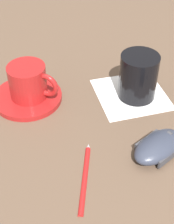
{
  "coord_description": "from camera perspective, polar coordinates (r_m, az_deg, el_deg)",
  "views": [
    {
      "loc": [
        -0.28,
        -0.43,
        0.45
      ],
      "look_at": [
        -0.05,
        -0.02,
        0.03
      ],
      "focal_mm": 55.0,
      "sensor_mm": 36.0,
      "label": 1
    }
  ],
  "objects": [
    {
      "name": "coffee_cup",
      "position": [
        0.69,
        -9.65,
        5.02
      ],
      "size": [
        0.08,
        0.1,
        0.07
      ],
      "color": "maroon",
      "rests_on": "saucer"
    },
    {
      "name": "saucer",
      "position": [
        0.72,
        -9.81,
        2.46
      ],
      "size": [
        0.14,
        0.14,
        0.01
      ],
      "primitive_type": "cylinder",
      "color": "maroon",
      "rests_on": "ground"
    },
    {
      "name": "ground_plane",
      "position": [
        0.69,
        2.86,
        0.23
      ],
      "size": [
        3.0,
        3.0,
        0.0
      ],
      "primitive_type": "plane",
      "color": "brown"
    },
    {
      "name": "pen",
      "position": [
        0.57,
        -0.35,
        -10.53
      ],
      "size": [
        0.09,
        0.13,
        0.01
      ],
      "color": "#B21919",
      "rests_on": "ground"
    },
    {
      "name": "napkin_under_glass",
      "position": [
        0.73,
        7.33,
        2.97
      ],
      "size": [
        0.17,
        0.17,
        0.0
      ],
      "primitive_type": "cube",
      "rotation": [
        0.0,
        0.0,
        -0.24
      ],
      "color": "white",
      "rests_on": "ground"
    },
    {
      "name": "drinking_glass",
      "position": [
        0.7,
        8.52,
        5.87
      ],
      "size": [
        0.08,
        0.08,
        0.09
      ],
      "primitive_type": "cylinder",
      "color": "black",
      "rests_on": "napkin_under_glass"
    },
    {
      "name": "computer_mouse",
      "position": [
        0.61,
        11.75,
        -5.63
      ],
      "size": [
        0.11,
        0.08,
        0.03
      ],
      "color": "#2D3342",
      "rests_on": "ground"
    }
  ]
}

